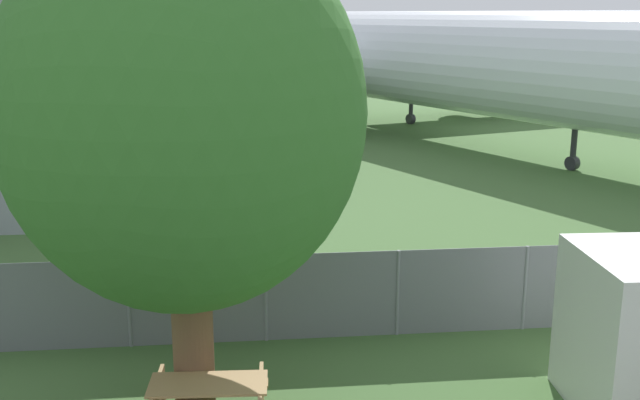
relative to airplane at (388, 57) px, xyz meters
The scene contains 4 objects.
perimeter_fence 26.49m from the airplane, 100.59° to the right, with size 56.07×0.07×1.72m.
airplane is the anchor object (origin of this frame).
picnic_bench_near_cabin 30.31m from the airplane, 106.09° to the right, with size 1.83×1.49×0.76m.
tree_left_of_cabin 29.52m from the airplane, 106.93° to the right, with size 5.36×5.36×7.66m.
Camera 1 is at (-2.92, -3.50, 6.10)m, focal length 42.00 mm.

